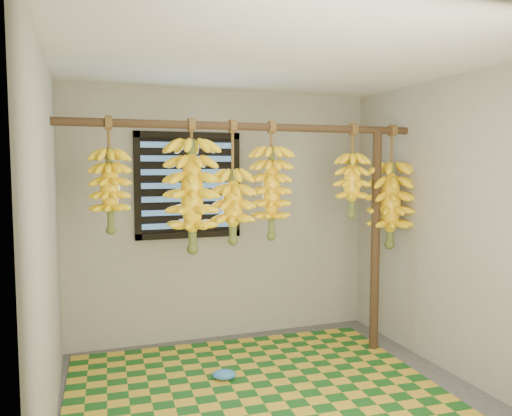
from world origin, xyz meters
name	(u,v)px	position (x,y,z in m)	size (l,w,h in m)	color
floor	(282,404)	(0.00, 0.00, -0.01)	(3.00, 3.00, 0.01)	#444444
ceiling	(283,58)	(0.00, 0.00, 2.40)	(3.00, 3.00, 0.01)	silver
wall_back	(224,216)	(0.00, 1.50, 1.20)	(3.00, 0.01, 2.40)	gray
wall_left	(47,248)	(-1.50, 0.00, 1.20)	(0.01, 3.00, 2.40)	gray
wall_right	(458,227)	(1.50, 0.00, 1.20)	(0.01, 3.00, 2.40)	gray
window	(188,185)	(-0.35, 1.48, 1.50)	(1.00, 0.04, 1.00)	black
hanging_pole	(250,127)	(0.00, 0.70, 2.00)	(0.06, 0.06, 3.00)	#47301D
support_post	(375,242)	(1.20, 0.70, 1.00)	(0.08, 0.08, 2.00)	#47301D
woven_mat	(254,390)	(-0.12, 0.26, 0.01)	(2.73, 2.18, 0.01)	#174E19
plastic_bag	(224,375)	(-0.28, 0.49, 0.05)	(0.19, 0.14, 0.08)	#3173B9
banana_bunch_a	(110,190)	(-1.10, 0.70, 1.50)	(0.30, 0.30, 0.87)	brown
banana_bunch_b	(192,196)	(-0.48, 0.70, 1.45)	(0.41, 0.41, 1.04)	brown
banana_bunch_c	(233,206)	(-0.15, 0.70, 1.36)	(0.33, 0.33, 0.99)	brown
banana_bunch_d	(271,192)	(0.19, 0.70, 1.46)	(0.33, 0.33, 0.97)	brown
banana_bunch_e	(390,205)	(1.35, 0.70, 1.33)	(0.40, 0.40, 1.10)	brown
banana_bunch_f	(352,185)	(0.95, 0.70, 1.52)	(0.29, 0.29, 0.82)	brown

